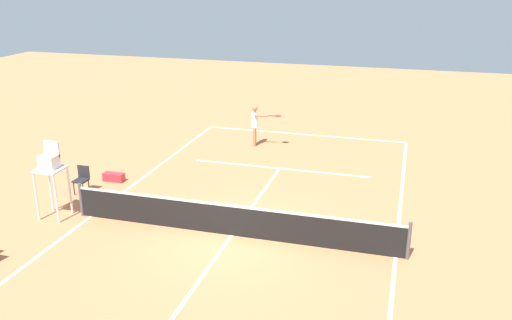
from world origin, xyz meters
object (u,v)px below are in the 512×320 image
Objects in this scene: courtside_chair_mid at (82,178)px; equipment_bag at (114,177)px; tennis_ball at (267,161)px; player_serving at (256,122)px; umpire_chair at (50,168)px.

courtside_chair_mid is 1.42m from equipment_bag.
tennis_ball is 7.18m from courtside_chair_mid.
player_serving is 6.73m from equipment_bag.
equipment_bag is at bearing 36.79° from tennis_ball.
player_serving is 2.34× the size of equipment_bag.
tennis_ball is (-1.00, 1.88, -1.03)m from player_serving.
player_serving is 8.00m from courtside_chair_mid.
courtside_chair_mid is (5.25, 4.88, 0.50)m from tennis_ball.
tennis_ball is 0.03× the size of umpire_chair.
player_serving is at bearing -62.07° from tennis_ball.
umpire_chair is 2.54× the size of courtside_chair_mid.
umpire_chair is at bearing 97.89° from courtside_chair_mid.
umpire_chair reaches higher than equipment_bag.
equipment_bag is at bearing -93.36° from umpire_chair.
umpire_chair is (4.99, 6.77, 1.57)m from tennis_ball.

